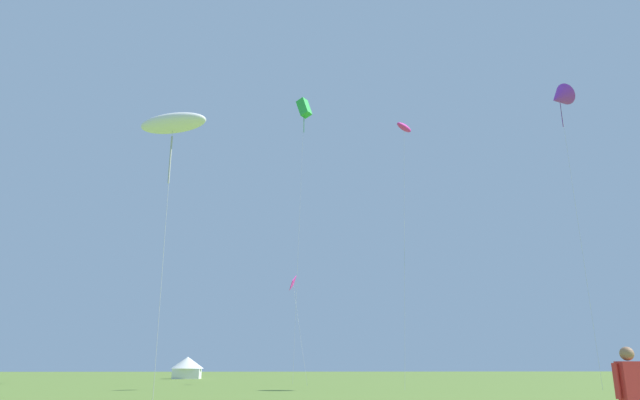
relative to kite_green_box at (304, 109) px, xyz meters
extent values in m
cube|color=green|center=(0.00, 0.00, 0.07)|extent=(1.77, 1.66, 2.08)
cylinder|color=#207C31|center=(0.00, 0.00, -1.58)|extent=(0.06, 0.06, 2.26)
cylinder|color=#B2B2B7|center=(-0.43, -0.34, -13.72)|extent=(0.89, 0.71, 27.57)
ellipsoid|color=white|center=(-7.84, -31.27, -15.79)|extent=(3.43, 2.40, 0.93)
cylinder|color=#A4A4A4|center=(-7.84, -31.27, -17.48)|extent=(0.07, 0.07, 2.15)
cylinder|color=#B2B2B7|center=(-7.73, -31.77, -21.65)|extent=(0.24, 1.03, 11.72)
ellipsoid|color=#E02DA3|center=(6.46, -16.09, -8.82)|extent=(1.83, 1.95, 0.67)
cylinder|color=#B2B2B7|center=(5.99, -16.54, -18.16)|extent=(0.96, 0.92, 18.69)
cone|color=purple|center=(18.00, -17.83, -6.66)|extent=(2.35, 2.04, 2.15)
cylinder|color=#63238B|center=(18.00, -17.83, -8.08)|extent=(0.05, 0.05, 1.96)
cylinder|color=#B2B2B7|center=(17.93, -18.29, -17.08)|extent=(0.16, 0.94, 20.85)
cube|color=#E02DA3|center=(-1.12, -4.03, -18.88)|extent=(0.63, 1.43, 1.33)
cylinder|color=#B2B2B7|center=(-0.54, -5.15, -23.19)|extent=(1.19, 2.26, 8.63)
cube|color=red|center=(2.24, -45.97, -26.31)|extent=(0.37, 0.24, 0.60)
sphere|color=#9E7051|center=(2.24, -45.97, -25.89)|extent=(0.22, 0.22, 0.22)
cylinder|color=red|center=(2.00, -45.97, -26.31)|extent=(0.09, 0.09, 0.55)
cube|color=white|center=(-13.17, 22.62, -26.88)|extent=(3.35, 3.35, 1.26)
cone|color=white|center=(-13.17, 22.62, -25.52)|extent=(4.18, 4.18, 1.46)
camera|label=1|loc=(-3.64, -55.08, -26.10)|focal=32.27mm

